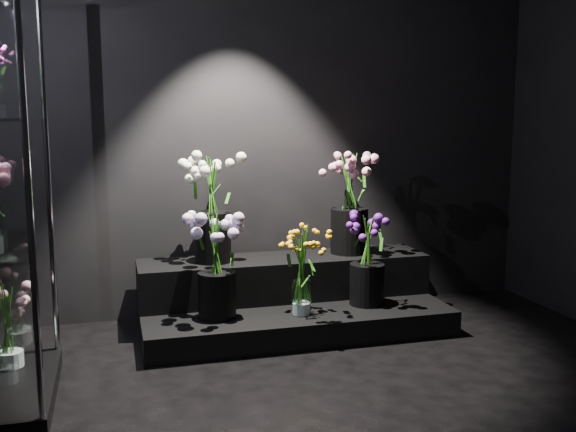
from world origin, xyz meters
name	(u,v)px	position (x,y,z in m)	size (l,w,h in m)	color
wall_back	(270,118)	(0.00, 2.00, 1.40)	(4.00, 4.00, 0.00)	black
display_riser	(289,298)	(0.03, 1.60, 0.18)	(2.01, 0.89, 0.45)	black
bouquet_orange_bells	(301,269)	(0.03, 1.28, 0.46)	(0.32, 0.32, 0.57)	white
bouquet_lilac	(216,259)	(-0.50, 1.36, 0.54)	(0.48, 0.48, 0.65)	black
bouquet_purple	(367,254)	(0.51, 1.38, 0.51)	(0.41, 0.41, 0.61)	black
bouquet_cream_roses	(212,200)	(-0.47, 1.71, 0.86)	(0.50, 0.50, 0.70)	black
bouquet_pink_roses	(350,197)	(0.52, 1.74, 0.85)	(0.48, 0.48, 0.71)	black
bouquet_case_base_pink	(8,323)	(-1.66, 1.04, 0.34)	(0.43, 0.43, 0.45)	white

